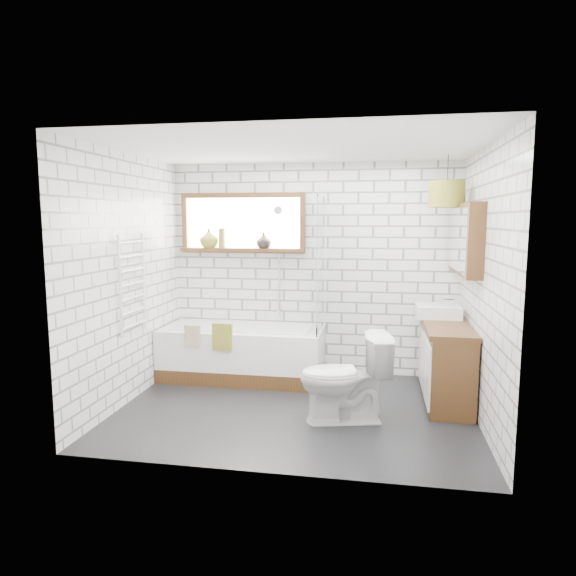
% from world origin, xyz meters
% --- Properties ---
extents(floor, '(3.40, 2.60, 0.01)m').
position_xyz_m(floor, '(0.00, 0.00, -0.01)').
color(floor, black).
rests_on(floor, ground).
extents(ceiling, '(3.40, 2.60, 0.01)m').
position_xyz_m(ceiling, '(0.00, 0.00, 2.50)').
color(ceiling, white).
rests_on(ceiling, ground).
extents(wall_back, '(3.40, 0.01, 2.50)m').
position_xyz_m(wall_back, '(0.00, 1.30, 1.25)').
color(wall_back, white).
rests_on(wall_back, ground).
extents(wall_front, '(3.40, 0.01, 2.50)m').
position_xyz_m(wall_front, '(0.00, -1.30, 1.25)').
color(wall_front, white).
rests_on(wall_front, ground).
extents(wall_left, '(0.01, 2.60, 2.50)m').
position_xyz_m(wall_left, '(-1.70, 0.00, 1.25)').
color(wall_left, white).
rests_on(wall_left, ground).
extents(wall_right, '(0.01, 2.60, 2.50)m').
position_xyz_m(wall_right, '(1.70, 0.00, 1.25)').
color(wall_right, white).
rests_on(wall_right, ground).
extents(window, '(1.52, 0.16, 0.68)m').
position_xyz_m(window, '(-0.85, 1.26, 1.80)').
color(window, '#39200F').
rests_on(window, wall_back).
extents(towel_radiator, '(0.06, 0.52, 1.00)m').
position_xyz_m(towel_radiator, '(-1.66, 0.00, 1.20)').
color(towel_radiator, white).
rests_on(towel_radiator, wall_left).
extents(mirror_cabinet, '(0.16, 1.20, 0.70)m').
position_xyz_m(mirror_cabinet, '(1.62, 0.60, 1.65)').
color(mirror_cabinet, '#39200F').
rests_on(mirror_cabinet, wall_right).
extents(shower_riser, '(0.02, 0.02, 1.30)m').
position_xyz_m(shower_riser, '(-0.40, 1.26, 1.35)').
color(shower_riser, silver).
rests_on(shower_riser, wall_back).
extents(bathtub, '(1.85, 0.82, 0.60)m').
position_xyz_m(bathtub, '(-0.76, 0.89, 0.30)').
color(bathtub, white).
rests_on(bathtub, floor).
extents(shower_screen, '(0.02, 0.72, 1.50)m').
position_xyz_m(shower_screen, '(0.14, 0.89, 1.35)').
color(shower_screen, white).
rests_on(shower_screen, bathtub).
extents(towel_green, '(0.22, 0.06, 0.29)m').
position_xyz_m(towel_green, '(-0.88, 0.48, 0.58)').
color(towel_green, olive).
rests_on(towel_green, bathtub).
extents(towel_beige, '(0.18, 0.04, 0.23)m').
position_xyz_m(towel_beige, '(-1.22, 0.48, 0.58)').
color(towel_beige, tan).
rests_on(towel_beige, bathtub).
extents(vanity, '(0.45, 1.39, 0.80)m').
position_xyz_m(vanity, '(1.48, 0.59, 0.40)').
color(vanity, '#39200F').
rests_on(vanity, floor).
extents(basin, '(0.46, 0.40, 0.13)m').
position_xyz_m(basin, '(1.42, 0.87, 0.86)').
color(basin, white).
rests_on(basin, vanity).
extents(tap, '(0.03, 0.03, 0.15)m').
position_xyz_m(tap, '(1.58, 0.87, 0.92)').
color(tap, silver).
rests_on(tap, vanity).
extents(toilet, '(0.63, 0.89, 0.82)m').
position_xyz_m(toilet, '(0.49, -0.22, 0.41)').
color(toilet, white).
rests_on(toilet, floor).
extents(vase_olive, '(0.27, 0.27, 0.23)m').
position_xyz_m(vase_olive, '(-1.27, 1.23, 1.60)').
color(vase_olive, olive).
rests_on(vase_olive, window).
extents(vase_dark, '(0.23, 0.23, 0.19)m').
position_xyz_m(vase_dark, '(-0.58, 1.23, 1.57)').
color(vase_dark, black).
rests_on(vase_dark, window).
extents(bottle, '(0.08, 0.08, 0.24)m').
position_xyz_m(bottle, '(-1.10, 1.23, 1.60)').
color(bottle, olive).
rests_on(bottle, window).
extents(pendant, '(0.36, 0.36, 0.27)m').
position_xyz_m(pendant, '(1.45, 0.77, 2.10)').
color(pendant, olive).
rests_on(pendant, ceiling).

